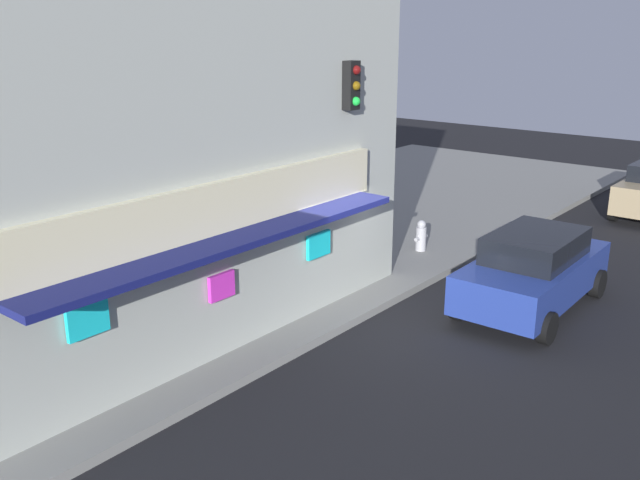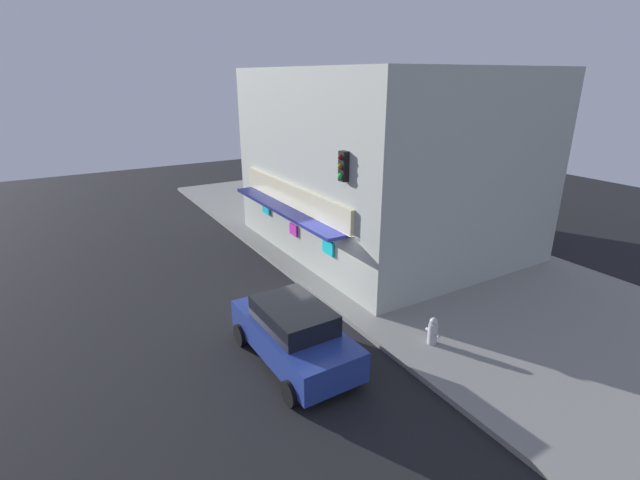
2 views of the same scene
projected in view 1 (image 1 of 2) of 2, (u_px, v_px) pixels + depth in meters
The scene contains 7 objects.
ground_plane at pixel (365, 321), 14.37m from camera, with size 55.57×55.57×0.00m, color black.
sidewalk at pixel (196, 264), 17.49m from camera, with size 37.04×10.43×0.17m, color gray.
corner_building at pixel (61, 124), 14.09m from camera, with size 10.90×9.89×7.50m.
traffic_light at pixel (343, 145), 14.23m from camera, with size 0.32×0.58×5.18m.
fire_hydrant at pixel (421, 236), 18.18m from camera, with size 0.51×0.27×0.82m.
pedestrian at pixel (262, 257), 14.82m from camera, with size 0.53×0.43×1.72m.
parked_car_blue at pixel (533, 270), 14.78m from camera, with size 4.33×2.12×1.68m.
Camera 1 is at (-10.86, -7.63, 5.84)m, focal length 39.28 mm.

